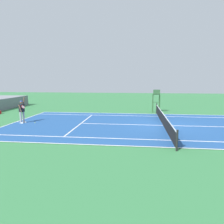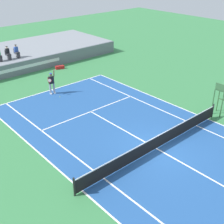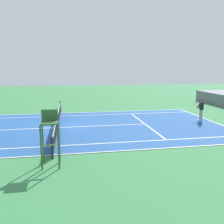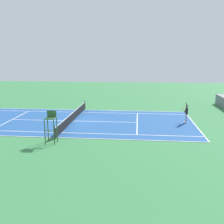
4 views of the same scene
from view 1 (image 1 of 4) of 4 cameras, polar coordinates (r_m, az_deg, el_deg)
The scene contains 6 objects.
ground_plane at distance 16.96m, azimuth 13.28°, elevation -3.52°, with size 80.00×80.00×0.00m, color #387F47.
court at distance 16.96m, azimuth 13.28°, elevation -3.49°, with size 11.08×23.88×0.03m.
net at distance 16.86m, azimuth 13.34°, elevation -1.79°, with size 11.98×0.10×1.07m.
tennis_player at distance 18.72m, azimuth -22.67°, elevation 0.26°, with size 0.83×0.61×2.08m.
tennis_ball at distance 18.48m, azimuth -19.66°, elevation -2.70°, with size 0.07×0.07×0.07m, color #D1E533.
umpire_chair at distance 23.36m, azimuth 11.60°, elevation 3.66°, with size 0.77×0.77×2.44m.
Camera 1 is at (-16.48, 1.94, 3.49)m, focal length 34.68 mm.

